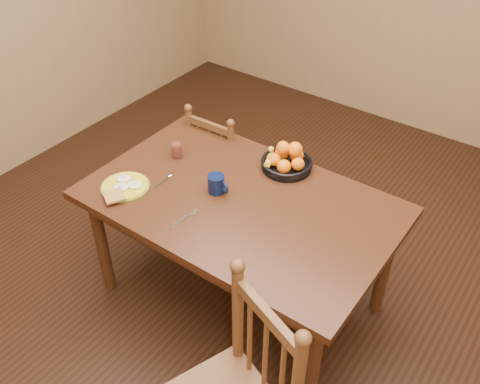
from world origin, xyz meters
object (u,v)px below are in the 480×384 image
Objects in this scene: dining_table at (240,212)px; chair_far at (223,165)px; coffee_mug at (217,184)px; breakfast_plate at (125,187)px; fruit_bowl at (287,160)px.

dining_table is 0.82m from chair_far.
coffee_mug is (-0.14, -0.02, 0.14)m from dining_table.
chair_far is 0.81m from coffee_mug.
coffee_mug reaches higher than breakfast_plate.
fruit_bowl reaches higher than coffee_mug.
chair_far is 2.98× the size of fruit_bowl.
coffee_mug is (0.41, -0.58, 0.38)m from chair_far.
dining_table is at bearing -96.43° from fruit_bowl.
fruit_bowl is (0.04, 0.38, 0.14)m from dining_table.
chair_far is 0.91m from breakfast_plate.
chair_far is 2.82× the size of breakfast_plate.
coffee_mug is (0.42, 0.27, 0.04)m from breakfast_plate.
dining_table is 5.22× the size of breakfast_plate.
coffee_mug reaches higher than dining_table.
chair_far reaches higher than breakfast_plate.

